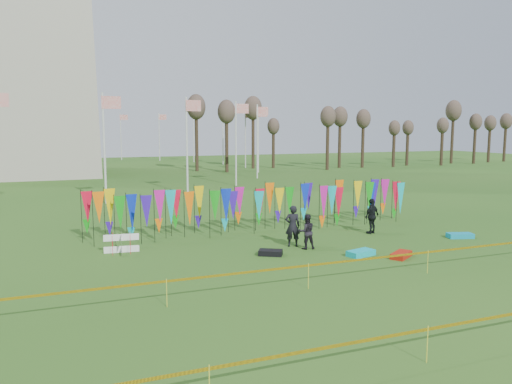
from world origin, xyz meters
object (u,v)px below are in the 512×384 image
object	(u,v)px
kite_bag_teal	(460,236)
person_right	(372,216)
box_kite	(121,243)
person_left	(293,226)
kite_bag_black	(271,253)
kite_bag_red	(401,255)
kite_bag_turquoise	(361,253)
person_mid	(307,232)

from	to	relation	value
kite_bag_teal	person_right	bearing A→B (deg)	144.60
box_kite	person_right	size ratio (longest dim) A/B	0.46
person_left	kite_bag_black	world-z (taller)	person_left
kite_bag_red	kite_bag_black	world-z (taller)	kite_bag_black
kite_bag_red	kite_bag_teal	xyz separation A→B (m)	(5.18, 2.09, 0.01)
person_left	kite_bag_teal	distance (m)	8.79
kite_bag_turquoise	kite_bag_red	world-z (taller)	kite_bag_turquoise
kite_bag_red	kite_bag_turquoise	bearing A→B (deg)	149.03
box_kite	kite_bag_turquoise	bearing A→B (deg)	-24.10
box_kite	kite_bag_black	size ratio (longest dim) A/B	0.85
person_left	kite_bag_black	distance (m)	2.13
box_kite	kite_bag_teal	xyz separation A→B (m)	(16.19, -3.06, -0.31)
person_mid	kite_bag_red	distance (m)	4.23
person_left	kite_bag_black	xyz separation A→B (m)	(-1.59, -1.14, -0.85)
kite_bag_black	person_left	bearing A→B (deg)	35.54
box_kite	kite_bag_teal	distance (m)	16.48
kite_bag_red	kite_bag_black	bearing A→B (deg)	154.80
kite_bag_turquoise	kite_bag_black	size ratio (longest dim) A/B	1.22
box_kite	person_left	distance (m)	7.75
person_left	person_right	world-z (taller)	person_left
person_left	kite_bag_red	distance (m)	4.99
person_mid	person_right	size ratio (longest dim) A/B	0.87
kite_bag_turquoise	kite_bag_red	bearing A→B (deg)	-30.97
person_mid	kite_bag_teal	xyz separation A→B (m)	(8.25, -0.74, -0.68)
kite_bag_red	kite_bag_black	xyz separation A→B (m)	(-5.04, 2.37, 0.00)
box_kite	kite_bag_teal	world-z (taller)	box_kite
kite_bag_black	person_mid	bearing A→B (deg)	13.11
person_left	person_mid	xyz separation A→B (m)	(0.38, -0.68, -0.16)
person_left	person_mid	bearing A→B (deg)	136.44
box_kite	person_left	bearing A→B (deg)	-12.24
person_left	kite_bag_black	size ratio (longest dim) A/B	1.91
box_kite	kite_bag_black	xyz separation A→B (m)	(5.97, -2.78, -0.31)
kite_bag_turquoise	person_mid	bearing A→B (deg)	129.59
box_kite	kite_bag_teal	bearing A→B (deg)	-10.69
person_mid	kite_bag_turquoise	distance (m)	2.64
box_kite	kite_bag_turquoise	xyz separation A→B (m)	(9.56, -4.28, -0.31)
person_right	box_kite	bearing A→B (deg)	-23.99
kite_bag_turquoise	kite_bag_red	distance (m)	1.68
person_right	kite_bag_black	xyz separation A→B (m)	(-6.68, -2.23, -0.81)
person_mid	kite_bag_teal	size ratio (longest dim) A/B	1.29
kite_bag_red	person_left	bearing A→B (deg)	134.54
box_kite	person_right	distance (m)	12.67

